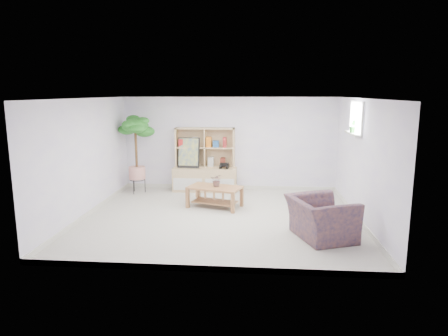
# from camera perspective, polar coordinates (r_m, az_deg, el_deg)

# --- Properties ---
(floor) EXTENTS (5.50, 5.00, 0.01)m
(floor) POSITION_cam_1_polar(r_m,az_deg,el_deg) (8.18, -0.45, -7.13)
(floor) COLOR #B9B4A2
(floor) RESTS_ON ground
(ceiling) EXTENTS (5.50, 5.00, 0.01)m
(ceiling) POSITION_cam_1_polar(r_m,az_deg,el_deg) (7.79, -0.48, 9.92)
(ceiling) COLOR white
(ceiling) RESTS_ON walls
(walls) EXTENTS (5.51, 5.01, 2.40)m
(walls) POSITION_cam_1_polar(r_m,az_deg,el_deg) (7.90, -0.46, 1.18)
(walls) COLOR white
(walls) RESTS_ON floor
(baseboard) EXTENTS (5.50, 5.00, 0.10)m
(baseboard) POSITION_cam_1_polar(r_m,az_deg,el_deg) (8.17, -0.45, -6.80)
(baseboard) COLOR silver
(baseboard) RESTS_ON floor
(window) EXTENTS (0.10, 0.98, 0.68)m
(window) POSITION_cam_1_polar(r_m,az_deg,el_deg) (8.61, 18.46, 6.79)
(window) COLOR silver
(window) RESTS_ON walls
(window_sill) EXTENTS (0.14, 1.00, 0.04)m
(window_sill) POSITION_cam_1_polar(r_m,az_deg,el_deg) (8.62, 17.94, 4.69)
(window_sill) COLOR silver
(window_sill) RESTS_ON walls
(storage_unit) EXTENTS (1.63, 0.55, 1.63)m
(storage_unit) POSITION_cam_1_polar(r_m,az_deg,el_deg) (10.23, -2.77, 1.17)
(storage_unit) COLOR tan
(storage_unit) RESTS_ON floor
(poster) EXTENTS (0.57, 0.18, 0.78)m
(poster) POSITION_cam_1_polar(r_m,az_deg,el_deg) (10.22, -5.07, 2.19)
(poster) COLOR yellow
(poster) RESTS_ON storage_unit
(toy_truck) EXTENTS (0.33, 0.25, 0.16)m
(toy_truck) POSITION_cam_1_polar(r_m,az_deg,el_deg) (10.11, 0.06, 0.38)
(toy_truck) COLOR black
(toy_truck) RESTS_ON storage_unit
(coffee_table) EXTENTS (1.28, 0.94, 0.47)m
(coffee_table) POSITION_cam_1_polar(r_m,az_deg,el_deg) (8.86, -1.32, -4.15)
(coffee_table) COLOR #A07244
(coffee_table) RESTS_ON floor
(table_plant) EXTENTS (0.29, 0.26, 0.29)m
(table_plant) POSITION_cam_1_polar(r_m,az_deg,el_deg) (8.78, -1.03, -1.75)
(table_plant) COLOR #307940
(table_plant) RESTS_ON coffee_table
(floor_tree) EXTENTS (0.88, 0.88, 1.96)m
(floor_tree) POSITION_cam_1_polar(r_m,az_deg,el_deg) (10.23, -12.41, 1.88)
(floor_tree) COLOR #227124
(floor_tree) RESTS_ON floor
(armchair) EXTENTS (1.28, 1.37, 0.82)m
(armchair) POSITION_cam_1_polar(r_m,az_deg,el_deg) (7.18, 13.69, -6.60)
(armchair) COLOR #181F44
(armchair) RESTS_ON floor
(sill_plant) EXTENTS (0.17, 0.14, 0.27)m
(sill_plant) POSITION_cam_1_polar(r_m,az_deg,el_deg) (8.64, 17.95, 5.72)
(sill_plant) COLOR #227124
(sill_plant) RESTS_ON window_sill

